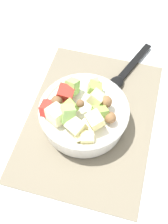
# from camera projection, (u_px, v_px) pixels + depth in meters

# --- Properties ---
(ground_plane) EXTENTS (2.40, 2.40, 0.00)m
(ground_plane) POSITION_uv_depth(u_px,v_px,m) (90.00, 119.00, 0.71)
(ground_plane) COLOR silver
(placemat) EXTENTS (0.42, 0.30, 0.01)m
(placemat) POSITION_uv_depth(u_px,v_px,m) (90.00, 118.00, 0.70)
(placemat) COLOR #756B56
(placemat) RESTS_ON ground_plane
(salad_bowl) EXTENTS (0.21, 0.21, 0.11)m
(salad_bowl) POSITION_uv_depth(u_px,v_px,m) (83.00, 114.00, 0.66)
(salad_bowl) COLOR white
(salad_bowl) RESTS_ON placemat
(serving_spoon) EXTENTS (0.20, 0.10, 0.01)m
(serving_spoon) POSITION_uv_depth(u_px,v_px,m) (124.00, 74.00, 0.77)
(serving_spoon) COLOR black
(serving_spoon) RESTS_ON placemat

